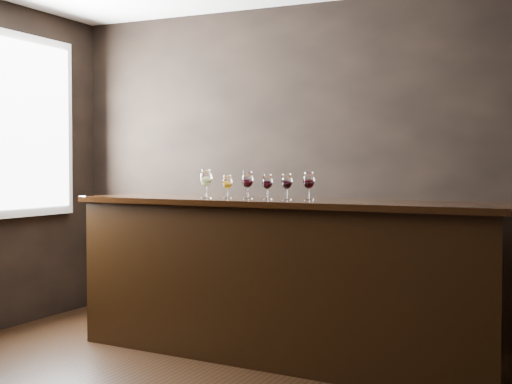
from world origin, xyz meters
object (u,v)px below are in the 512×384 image
at_px(back_bar_shelf, 361,280).
at_px(glass_red_c, 287,182).
at_px(glass_red_a, 248,180).
at_px(glass_red_d, 309,181).
at_px(bar_counter, 283,283).
at_px(glass_red_b, 267,182).
at_px(glass_amber, 227,183).
at_px(glass_white, 206,179).

bearing_deg(back_bar_shelf, glass_red_c, -108.10).
height_order(glass_red_a, glass_red_c, glass_red_a).
bearing_deg(glass_red_d, bar_counter, -170.67).
relative_size(glass_red_a, glass_red_b, 1.11).
bearing_deg(glass_red_a, glass_red_d, 3.30).
xyz_separation_m(glass_red_b, glass_red_d, (0.31, 0.02, 0.01)).
bearing_deg(glass_amber, glass_red_b, -1.18).
distance_m(back_bar_shelf, glass_red_a, 1.36).
bearing_deg(glass_red_c, glass_red_b, -178.70).
height_order(glass_white, glass_red_a, glass_white).
bearing_deg(glass_red_b, glass_red_d, 4.32).
distance_m(bar_counter, glass_white, 0.96).
xyz_separation_m(glass_red_a, glass_red_c, (0.31, 0.01, -0.01)).
bearing_deg(back_bar_shelf, glass_amber, -131.01).
distance_m(glass_red_a, glass_red_b, 0.16).
xyz_separation_m(glass_amber, glass_red_a, (0.17, -0.01, 0.02)).
bearing_deg(glass_red_a, glass_white, -173.08).
bearing_deg(bar_counter, glass_red_c, 30.83).
height_order(glass_red_a, glass_red_b, glass_red_a).
height_order(glass_red_a, glass_red_d, glass_red_a).
distance_m(glass_white, glass_red_a, 0.33).
bearing_deg(glass_red_a, back_bar_shelf, 56.26).
xyz_separation_m(bar_counter, glass_white, (-0.61, -0.04, 0.74)).
xyz_separation_m(glass_red_c, glass_red_d, (0.16, 0.02, 0.01)).
relative_size(glass_red_a, glass_red_d, 1.02).
xyz_separation_m(bar_counter, glass_red_a, (-0.29, 0.00, 0.73)).
distance_m(glass_red_a, glass_red_d, 0.47).
bearing_deg(glass_red_c, glass_amber, 179.60).
distance_m(bar_counter, glass_red_b, 0.73).
bearing_deg(glass_amber, glass_red_a, -3.44).
bearing_deg(glass_red_a, glass_red_b, 1.29).
xyz_separation_m(glass_white, glass_red_a, (0.32, 0.04, -0.01)).
bearing_deg(glass_white, glass_red_b, 5.09).
bearing_deg(glass_amber, glass_red_d, 1.49).
bearing_deg(glass_red_d, glass_red_c, -172.86).
height_order(glass_red_c, glass_red_d, glass_red_d).
xyz_separation_m(back_bar_shelf, glass_red_c, (-0.29, -0.89, 0.81)).
xyz_separation_m(glass_white, glass_red_d, (0.79, 0.07, -0.01)).
distance_m(bar_counter, back_bar_shelf, 0.96).
relative_size(glass_amber, glass_red_a, 0.86).
distance_m(glass_amber, glass_red_a, 0.17).
xyz_separation_m(bar_counter, back_bar_shelf, (0.31, 0.90, -0.09)).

